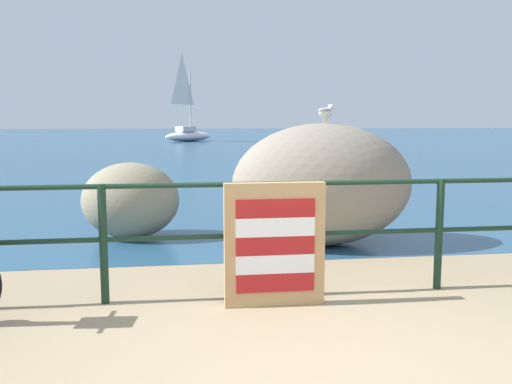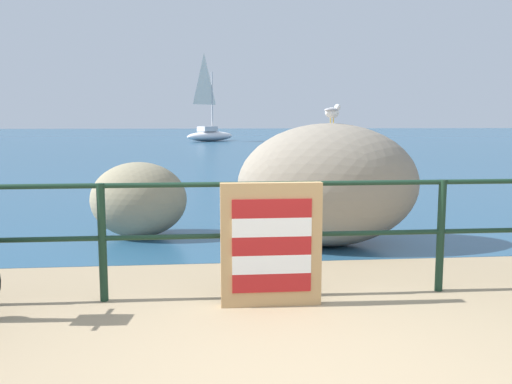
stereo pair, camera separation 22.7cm
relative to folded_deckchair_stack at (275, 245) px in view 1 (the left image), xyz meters
The scene contains 8 objects.
ground_plane 18.61m from the folded_deckchair_stack, 89.76° to the left, with size 120.00×120.00×0.10m, color #937F60.
sea_surface 46.41m from the folded_deckchair_stack, 89.90° to the left, with size 120.00×90.00×0.01m, color navy.
promenade_railing 0.29m from the folded_deckchair_stack, 73.06° to the left, with size 9.04×0.07×1.02m.
folded_deckchair_stack is the anchor object (origin of this frame).
breakwater_boulder_main 2.39m from the folded_deckchair_stack, 65.69° to the left, with size 2.25×1.37×1.51m.
breakwater_boulder_left 3.22m from the folded_deckchair_stack, 115.95° to the left, with size 1.26×0.95×1.00m.
seagull 2.68m from the folded_deckchair_stack, 65.32° to the left, with size 0.29×0.28×0.23m.
sailboat 35.42m from the folded_deckchair_stack, 90.09° to the left, with size 4.04×4.02×6.16m.
Camera 1 is at (-0.86, -3.04, 1.55)m, focal length 38.91 mm.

